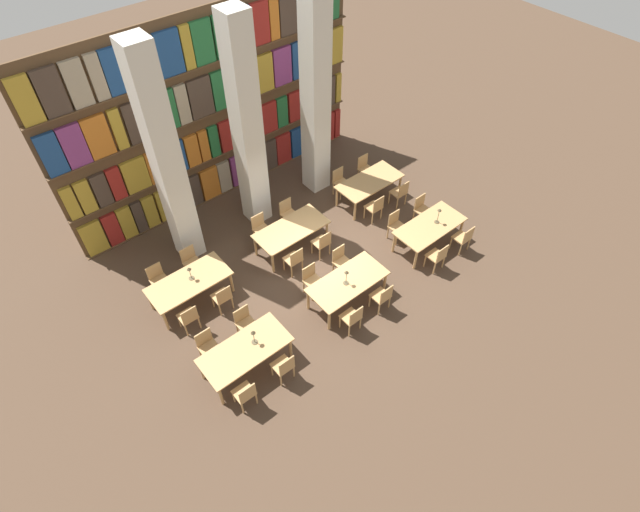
# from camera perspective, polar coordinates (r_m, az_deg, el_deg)

# --- Properties ---
(ground_plane) EXTENTS (40.00, 40.00, 0.00)m
(ground_plane) POSITION_cam_1_polar(r_m,az_deg,el_deg) (13.48, -0.32, -1.61)
(ground_plane) COLOR #4C3828
(bookshelf_bank) EXTENTS (9.27, 0.35, 5.50)m
(bookshelf_bank) POSITION_cam_1_polar(r_m,az_deg,el_deg) (14.65, -11.88, 15.60)
(bookshelf_bank) COLOR brown
(bookshelf_bank) RESTS_ON ground_plane
(pillar_left) EXTENTS (0.62, 0.62, 6.00)m
(pillar_left) POSITION_cam_1_polar(r_m,az_deg,el_deg) (12.48, -17.08, 10.03)
(pillar_left) COLOR silver
(pillar_left) RESTS_ON ground_plane
(pillar_center) EXTENTS (0.62, 0.62, 6.00)m
(pillar_center) POSITION_cam_1_polar(r_m,az_deg,el_deg) (13.25, -8.35, 14.15)
(pillar_center) COLOR silver
(pillar_center) RESTS_ON ground_plane
(pillar_right) EXTENTS (0.62, 0.62, 6.00)m
(pillar_right) POSITION_cam_1_polar(r_m,az_deg,el_deg) (14.35, -0.51, 17.47)
(pillar_right) COLOR silver
(pillar_right) RESTS_ON ground_plane
(reading_table_0) EXTENTS (2.03, 0.96, 0.74)m
(reading_table_0) POSITION_cam_1_polar(r_m,az_deg,el_deg) (11.33, -8.54, -10.71)
(reading_table_0) COLOR tan
(reading_table_0) RESTS_ON ground_plane
(chair_0) EXTENTS (0.42, 0.40, 0.90)m
(chair_0) POSITION_cam_1_polar(r_m,az_deg,el_deg) (11.02, -8.53, -15.31)
(chair_0) COLOR tan
(chair_0) RESTS_ON ground_plane
(chair_1) EXTENTS (0.42, 0.40, 0.90)m
(chair_1) POSITION_cam_1_polar(r_m,az_deg,el_deg) (11.77, -12.72, -9.97)
(chair_1) COLOR tan
(chair_1) RESTS_ON ground_plane
(chair_2) EXTENTS (0.42, 0.40, 0.90)m
(chair_2) POSITION_cam_1_polar(r_m,az_deg,el_deg) (11.24, -4.14, -12.48)
(chair_2) COLOR tan
(chair_2) RESTS_ON ground_plane
(chair_3) EXTENTS (0.42, 0.40, 0.90)m
(chair_3) POSITION_cam_1_polar(r_m,az_deg,el_deg) (11.98, -8.57, -7.47)
(chair_3) COLOR tan
(chair_3) RESTS_ON ground_plane
(desk_lamp_0) EXTENTS (0.14, 0.14, 0.43)m
(desk_lamp_0) POSITION_cam_1_polar(r_m,az_deg,el_deg) (11.10, -7.62, -8.93)
(desk_lamp_0) COLOR brown
(desk_lamp_0) RESTS_ON reading_table_0
(reading_table_1) EXTENTS (2.03, 0.96, 0.74)m
(reading_table_1) POSITION_cam_1_polar(r_m,az_deg,el_deg) (12.36, 3.17, -3.08)
(reading_table_1) COLOR tan
(reading_table_1) RESTS_ON ground_plane
(chair_4) EXTENTS (0.42, 0.40, 0.90)m
(chair_4) POSITION_cam_1_polar(r_m,az_deg,el_deg) (11.94, 3.72, -7.03)
(chair_4) COLOR tan
(chair_4) RESTS_ON ground_plane
(chair_5) EXTENTS (0.42, 0.40, 0.90)m
(chair_5) POSITION_cam_1_polar(r_m,az_deg,el_deg) (12.64, -0.95, -2.67)
(chair_5) COLOR tan
(chair_5) RESTS_ON ground_plane
(chair_6) EXTENTS (0.42, 0.40, 0.90)m
(chair_6) POSITION_cam_1_polar(r_m,az_deg,el_deg) (12.39, 7.13, -4.60)
(chair_6) COLOR tan
(chair_6) RESTS_ON ground_plane
(chair_7) EXTENTS (0.42, 0.40, 0.90)m
(chair_7) POSITION_cam_1_polar(r_m,az_deg,el_deg) (13.06, 2.44, -0.53)
(chair_7) COLOR tan
(chair_7) RESTS_ON ground_plane
(desk_lamp_1) EXTENTS (0.14, 0.14, 0.46)m
(desk_lamp_1) POSITION_cam_1_polar(r_m,az_deg,el_deg) (12.02, 3.04, -2.18)
(desk_lamp_1) COLOR brown
(desk_lamp_1) RESTS_ON reading_table_1
(reading_table_2) EXTENTS (2.03, 0.96, 0.74)m
(reading_table_2) POSITION_cam_1_polar(r_m,az_deg,el_deg) (13.99, 12.44, 3.23)
(reading_table_2) COLOR tan
(reading_table_2) RESTS_ON ground_plane
(chair_8) EXTENTS (0.42, 0.40, 0.90)m
(chair_8) POSITION_cam_1_polar(r_m,az_deg,el_deg) (13.52, 13.29, -0.01)
(chair_8) COLOR tan
(chair_8) RESTS_ON ground_plane
(chair_9) EXTENTS (0.42, 0.40, 0.90)m
(chair_9) POSITION_cam_1_polar(r_m,az_deg,el_deg) (14.14, 8.69, 3.53)
(chair_9) COLOR tan
(chair_9) RESTS_ON ground_plane
(chair_10) EXTENTS (0.42, 0.40, 0.90)m
(chair_10) POSITION_cam_1_polar(r_m,az_deg,el_deg) (14.17, 16.08, 2.01)
(chair_10) COLOR tan
(chair_10) RESTS_ON ground_plane
(chair_11) EXTENTS (0.42, 0.40, 0.90)m
(chair_11) POSITION_cam_1_polar(r_m,az_deg,el_deg) (14.77, 11.56, 5.32)
(chair_11) COLOR tan
(chair_11) RESTS_ON ground_plane
(desk_lamp_2) EXTENTS (0.14, 0.14, 0.49)m
(desk_lamp_2) POSITION_cam_1_polar(r_m,az_deg,el_deg) (13.85, 13.43, 4.78)
(desk_lamp_2) COLOR brown
(desk_lamp_2) RESTS_ON reading_table_2
(reading_table_3) EXTENTS (2.03, 0.96, 0.74)m
(reading_table_3) POSITION_cam_1_polar(r_m,az_deg,el_deg) (12.75, -14.74, -3.02)
(reading_table_3) COLOR tan
(reading_table_3) RESTS_ON ground_plane
(chair_12) EXTENTS (0.42, 0.40, 0.90)m
(chair_12) POSITION_cam_1_polar(r_m,az_deg,el_deg) (12.33, -14.79, -6.76)
(chair_12) COLOR tan
(chair_12) RESTS_ON ground_plane
(chair_13) EXTENTS (0.42, 0.40, 0.90)m
(chair_13) POSITION_cam_1_polar(r_m,az_deg,el_deg) (13.29, -17.99, -2.50)
(chair_13) COLOR tan
(chair_13) RESTS_ON ground_plane
(chair_14) EXTENTS (0.42, 0.40, 0.90)m
(chair_14) POSITION_cam_1_polar(r_m,az_deg,el_deg) (12.52, -11.08, -4.61)
(chair_14) COLOR tan
(chair_14) RESTS_ON ground_plane
(chair_15) EXTENTS (0.42, 0.40, 0.90)m
(chair_15) POSITION_cam_1_polar(r_m,az_deg,el_deg) (13.47, -14.51, -0.57)
(chair_15) COLOR tan
(chair_15) RESTS_ON ground_plane
(desk_lamp_3) EXTENTS (0.14, 0.14, 0.40)m
(desk_lamp_3) POSITION_cam_1_polar(r_m,az_deg,el_deg) (12.54, -14.68, -1.70)
(desk_lamp_3) COLOR brown
(desk_lamp_3) RESTS_ON reading_table_3
(reading_table_4) EXTENTS (2.03, 0.96, 0.74)m
(reading_table_4) POSITION_cam_1_polar(r_m,az_deg,el_deg) (13.60, -3.31, 2.94)
(reading_table_4) COLOR tan
(reading_table_4) RESTS_ON ground_plane
(chair_16) EXTENTS (0.42, 0.40, 0.90)m
(chair_16) POSITION_cam_1_polar(r_m,az_deg,el_deg) (13.10, -2.97, -0.39)
(chair_16) COLOR tan
(chair_16) RESTS_ON ground_plane
(chair_17) EXTENTS (0.42, 0.40, 0.90)m
(chair_17) POSITION_cam_1_polar(r_m,az_deg,el_deg) (13.99, -6.80, 3.21)
(chair_17) COLOR tan
(chair_17) RESTS_ON ground_plane
(chair_18) EXTENTS (0.42, 0.40, 0.90)m
(chair_18) POSITION_cam_1_polar(r_m,az_deg,el_deg) (13.50, 0.26, 1.55)
(chair_18) COLOR tan
(chair_18) RESTS_ON ground_plane
(chair_19) EXTENTS (0.42, 0.40, 0.90)m
(chair_19) POSITION_cam_1_polar(r_m,az_deg,el_deg) (14.37, -3.66, 4.94)
(chair_19) COLOR tan
(chair_19) RESTS_ON ground_plane
(reading_table_5) EXTENTS (2.03, 0.96, 0.74)m
(reading_table_5) POSITION_cam_1_polar(r_m,az_deg,el_deg) (15.16, 5.67, 8.33)
(reading_table_5) COLOR tan
(reading_table_5) RESTS_ON ground_plane
(chair_20) EXTENTS (0.42, 0.40, 0.90)m
(chair_20) POSITION_cam_1_polar(r_m,az_deg,el_deg) (14.61, 6.31, 5.56)
(chair_20) COLOR tan
(chair_20) RESTS_ON ground_plane
(chair_21) EXTENTS (0.42, 0.40, 0.90)m
(chair_21) POSITION_cam_1_polar(r_m,az_deg,el_deg) (15.43, 2.33, 8.53)
(chair_21) COLOR tan
(chair_21) RESTS_ON ground_plane
(chair_22) EXTENTS (0.42, 0.40, 0.90)m
(chair_22) POSITION_cam_1_polar(r_m,az_deg,el_deg) (15.20, 9.13, 7.19)
(chair_22) COLOR tan
(chair_22) RESTS_ON ground_plane
(chair_23) EXTENTS (0.42, 0.40, 0.90)m
(chair_23) POSITION_cam_1_polar(r_m,az_deg,el_deg) (15.99, 5.16, 10.00)
(chair_23) COLOR tan
(chair_23) RESTS_ON ground_plane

